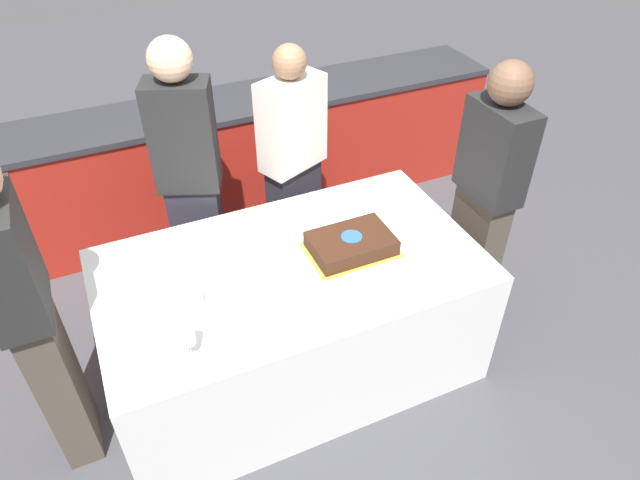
{
  "coord_description": "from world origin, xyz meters",
  "views": [
    {
      "loc": [
        -0.74,
        -2.02,
        2.66
      ],
      "look_at": [
        0.16,
        0.0,
        0.87
      ],
      "focal_mm": 32.0,
      "sensor_mm": 36.0,
      "label": 1
    }
  ],
  "objects_px": {
    "plate_stack": "(177,303)",
    "person_cutting_cake": "(293,169)",
    "person_seated_right": "(486,196)",
    "person_standing_back": "(190,178)",
    "wine_glass": "(187,334)",
    "person_seated_left": "(31,318)",
    "cake": "(351,244)"
  },
  "relations": [
    {
      "from": "plate_stack",
      "to": "person_cutting_cake",
      "type": "xyz_separation_m",
      "value": [
        0.91,
        0.83,
        0.01
      ]
    },
    {
      "from": "person_seated_right",
      "to": "person_standing_back",
      "type": "height_order",
      "value": "person_standing_back"
    },
    {
      "from": "wine_glass",
      "to": "person_seated_left",
      "type": "distance_m",
      "value": 0.69
    },
    {
      "from": "plate_stack",
      "to": "person_standing_back",
      "type": "distance_m",
      "value": 0.89
    },
    {
      "from": "person_cutting_cake",
      "to": "person_standing_back",
      "type": "height_order",
      "value": "person_standing_back"
    },
    {
      "from": "plate_stack",
      "to": "person_seated_left",
      "type": "height_order",
      "value": "person_seated_left"
    },
    {
      "from": "wine_glass",
      "to": "cake",
      "type": "bearing_deg",
      "value": 20.68
    },
    {
      "from": "plate_stack",
      "to": "person_seated_left",
      "type": "bearing_deg",
      "value": 173.32
    },
    {
      "from": "person_seated_left",
      "to": "wine_glass",
      "type": "bearing_deg",
      "value": -122.85
    },
    {
      "from": "wine_glass",
      "to": "person_cutting_cake",
      "type": "xyz_separation_m",
      "value": [
        0.92,
        1.14,
        -0.09
      ]
    },
    {
      "from": "person_seated_right",
      "to": "person_cutting_cake",
      "type": "bearing_deg",
      "value": -131.93
    },
    {
      "from": "wine_glass",
      "to": "plate_stack",
      "type": "bearing_deg",
      "value": 87.81
    },
    {
      "from": "wine_glass",
      "to": "person_standing_back",
      "type": "xyz_separation_m",
      "value": [
        0.3,
        1.14,
        0.0
      ]
    },
    {
      "from": "plate_stack",
      "to": "person_standing_back",
      "type": "relative_size",
      "value": 0.14
    },
    {
      "from": "person_seated_right",
      "to": "person_standing_back",
      "type": "bearing_deg",
      "value": -117.36
    },
    {
      "from": "wine_glass",
      "to": "person_seated_right",
      "type": "relative_size",
      "value": 0.12
    },
    {
      "from": "cake",
      "to": "person_cutting_cake",
      "type": "xyz_separation_m",
      "value": [
        0.0,
        0.79,
        0.0
      ]
    },
    {
      "from": "person_seated_right",
      "to": "person_seated_left",
      "type": "bearing_deg",
      "value": -90.0
    },
    {
      "from": "person_cutting_cake",
      "to": "person_seated_left",
      "type": "bearing_deg",
      "value": 3.81
    },
    {
      "from": "wine_glass",
      "to": "person_seated_right",
      "type": "xyz_separation_m",
      "value": [
        1.77,
        0.38,
        -0.05
      ]
    },
    {
      "from": "cake",
      "to": "person_standing_back",
      "type": "distance_m",
      "value": 1.01
    },
    {
      "from": "person_seated_left",
      "to": "cake",
      "type": "bearing_deg",
      "value": -91.04
    },
    {
      "from": "cake",
      "to": "person_seated_left",
      "type": "bearing_deg",
      "value": 178.96
    },
    {
      "from": "plate_stack",
      "to": "wine_glass",
      "type": "relative_size",
      "value": 1.18
    },
    {
      "from": "person_standing_back",
      "to": "plate_stack",
      "type": "bearing_deg",
      "value": 92.59
    },
    {
      "from": "plate_stack",
      "to": "cake",
      "type": "bearing_deg",
      "value": 2.66
    },
    {
      "from": "wine_glass",
      "to": "person_cutting_cake",
      "type": "bearing_deg",
      "value": 51.01
    },
    {
      "from": "plate_stack",
      "to": "wine_glass",
      "type": "xyz_separation_m",
      "value": [
        -0.01,
        -0.31,
        0.11
      ]
    },
    {
      "from": "person_cutting_cake",
      "to": "person_seated_right",
      "type": "bearing_deg",
      "value": 114.94
    },
    {
      "from": "cake",
      "to": "wine_glass",
      "type": "xyz_separation_m",
      "value": [
        -0.92,
        -0.35,
        0.09
      ]
    },
    {
      "from": "plate_stack",
      "to": "wine_glass",
      "type": "distance_m",
      "value": 0.32
    },
    {
      "from": "person_cutting_cake",
      "to": "person_seated_left",
      "type": "relative_size",
      "value": 0.93
    }
  ]
}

